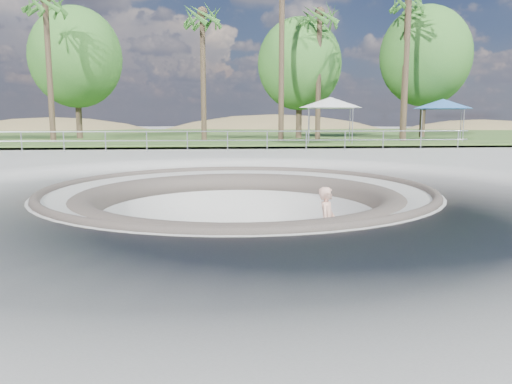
% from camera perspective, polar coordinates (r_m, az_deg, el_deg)
% --- Properties ---
extents(ground, '(180.00, 180.00, 0.00)m').
position_cam_1_polar(ground, '(13.27, -1.99, 0.34)').
color(ground, '#A3A49E').
rests_on(ground, ground).
extents(skate_bowl, '(14.00, 14.00, 4.10)m').
position_cam_1_polar(skate_bowl, '(13.66, -1.95, -7.27)').
color(skate_bowl, '#A3A49E').
rests_on(skate_bowl, ground).
extents(grass_strip, '(180.00, 36.00, 0.12)m').
position_cam_1_polar(grass_strip, '(47.16, -3.92, 6.57)').
color(grass_strip, '#305722').
rests_on(grass_strip, ground).
extents(distant_hills, '(103.20, 45.00, 28.60)m').
position_cam_1_polar(distant_hills, '(70.99, -1.05, 1.42)').
color(distant_hills, olive).
rests_on(distant_hills, ground).
extents(safety_railing, '(25.00, 0.06, 1.03)m').
position_cam_1_polar(safety_railing, '(25.16, -3.27, 5.85)').
color(safety_railing, '#93959B').
rests_on(safety_railing, ground).
extents(skateboard, '(0.88, 0.38, 0.09)m').
position_cam_1_polar(skateboard, '(13.42, 8.02, -7.65)').
color(skateboard, brown).
rests_on(skateboard, ground).
extents(skater, '(0.71, 0.83, 1.92)m').
position_cam_1_polar(skater, '(13.18, 8.10, -3.56)').
color(skater, '#DAA58D').
rests_on(skater, skateboard).
extents(canopy_white, '(5.47, 5.47, 2.82)m').
position_cam_1_polar(canopy_white, '(31.95, 8.50, 10.05)').
color(canopy_white, '#93959B').
rests_on(canopy_white, ground).
extents(canopy_blue, '(5.12, 5.12, 2.81)m').
position_cam_1_polar(canopy_blue, '(36.97, 20.56, 9.39)').
color(canopy_blue, '#93959B').
rests_on(canopy_blue, ground).
extents(palm_a, '(2.60, 2.60, 9.74)m').
position_cam_1_polar(palm_a, '(35.34, -22.93, 18.86)').
color(palm_a, brown).
rests_on(palm_a, ground).
extents(palm_b, '(2.60, 2.60, 9.46)m').
position_cam_1_polar(palm_b, '(35.58, -6.16, 18.96)').
color(palm_b, brown).
rests_on(palm_b, ground).
extents(palm_d, '(2.60, 2.60, 9.64)m').
position_cam_1_polar(palm_d, '(36.65, 7.29, 18.91)').
color(palm_d, brown).
rests_on(palm_d, ground).
extents(palm_f, '(2.60, 2.60, 11.17)m').
position_cam_1_polar(palm_f, '(40.29, 16.92, 19.71)').
color(palm_f, brown).
rests_on(palm_f, ground).
extents(bushy_tree_left, '(6.69, 6.08, 9.65)m').
position_cam_1_polar(bushy_tree_left, '(40.01, -19.90, 14.24)').
color(bushy_tree_left, brown).
rests_on(bushy_tree_left, ground).
extents(bushy_tree_mid, '(6.23, 5.66, 8.99)m').
position_cam_1_polar(bushy_tree_mid, '(38.39, 5.00, 14.35)').
color(bushy_tree_mid, brown).
rests_on(bushy_tree_mid, ground).
extents(bushy_tree_right, '(7.11, 6.47, 10.26)m').
position_cam_1_polar(bushy_tree_right, '(42.50, 18.81, 14.45)').
color(bushy_tree_right, brown).
rests_on(bushy_tree_right, ground).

